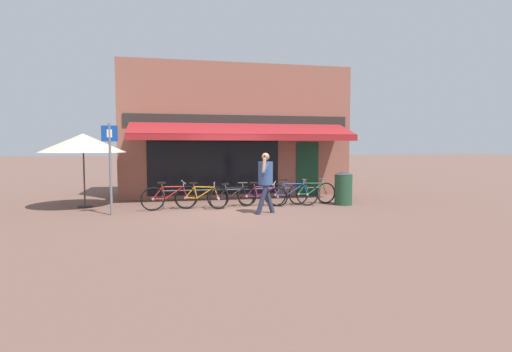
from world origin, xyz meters
TOP-DOWN VIEW (x-y plane):
  - ground_plane at (0.00, 0.00)m, footprint 160.00×160.00m
  - shop_front at (0.62, 4.56)m, footprint 8.88×4.59m
  - bike_rack_rail at (0.39, 0.90)m, footprint 5.27×0.04m
  - bicycle_red at (-1.99, 0.57)m, footprint 1.76×0.53m
  - bicycle_orange at (-1.03, 0.62)m, footprint 1.68×0.52m
  - bicycle_black at (-0.06, 0.62)m, footprint 1.59×0.82m
  - bicycle_purple at (0.93, 0.74)m, footprint 1.59×0.89m
  - bicycle_blue at (1.87, 0.59)m, footprint 1.80×0.52m
  - bicycle_green at (2.69, 0.87)m, footprint 1.73×0.52m
  - pedestrian_adult at (0.70, -0.69)m, footprint 0.62×0.70m
  - litter_bin at (3.65, 0.48)m, footprint 0.59×0.59m
  - parking_sign at (-3.61, -0.03)m, footprint 0.44×0.07m
  - cafe_parasol at (-4.64, 1.67)m, footprint 2.63×2.63m

SIDE VIEW (x-z plane):
  - ground_plane at x=0.00m, z-range 0.00..0.00m
  - bicycle_purple at x=0.93m, z-range -0.06..0.75m
  - bicycle_black at x=-0.06m, z-range -0.05..0.76m
  - bicycle_orange at x=-1.03m, z-range -0.04..0.79m
  - bicycle_green at x=2.69m, z-range -0.04..0.81m
  - bicycle_red at x=-1.99m, z-range -0.06..0.83m
  - bicycle_blue at x=1.87m, z-range -0.04..0.84m
  - bike_rack_rail at x=0.39m, z-range 0.21..0.78m
  - litter_bin at x=3.65m, z-range 0.00..1.13m
  - pedestrian_adult at x=0.70m, z-range 0.18..1.95m
  - parking_sign at x=-3.61m, z-range 0.28..2.86m
  - cafe_parasol at x=-4.64m, z-range 0.87..3.21m
  - shop_front at x=0.62m, z-range 0.00..5.06m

